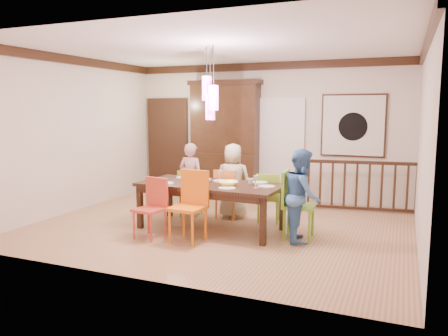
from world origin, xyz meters
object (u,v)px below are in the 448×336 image
at_px(person_far_left, 191,179).
at_px(china_hutch, 225,139).
at_px(balustrade, 357,185).
at_px(chair_end_right, 299,200).
at_px(person_end_right, 302,195).
at_px(dining_table, 211,188).
at_px(chair_far_left, 191,189).
at_px(person_far_mid, 233,181).

bearing_deg(person_far_left, china_hutch, -84.85).
bearing_deg(balustrade, chair_end_right, -113.31).
bearing_deg(china_hutch, person_end_right, -48.91).
height_order(china_hutch, balustrade, china_hutch).
relative_size(dining_table, chair_end_right, 2.31).
relative_size(chair_far_left, chair_end_right, 0.82).
bearing_deg(person_far_left, chair_end_right, 164.03).
height_order(dining_table, balustrade, balustrade).
distance_m(person_far_left, person_end_right, 2.40).
distance_m(dining_table, person_end_right, 1.49).
distance_m(dining_table, chair_end_right, 1.43).
distance_m(chair_far_left, person_end_right, 2.35).
bearing_deg(person_end_right, dining_table, 71.48).
bearing_deg(chair_far_left, balustrade, -157.99).
xyz_separation_m(chair_end_right, balustrade, (0.61, 2.19, -0.08)).
height_order(person_far_mid, person_end_right, person_end_right).
bearing_deg(person_end_right, person_far_mid, 41.15).
xyz_separation_m(dining_table, china_hutch, (-0.81, 2.58, 0.60)).
height_order(chair_end_right, person_far_mid, person_far_mid).
relative_size(chair_end_right, person_far_left, 0.77).
distance_m(chair_end_right, balustrade, 2.28).
relative_size(chair_far_left, person_end_right, 0.62).
distance_m(chair_far_left, balustrade, 3.14).
distance_m(chair_far_left, china_hutch, 2.01).
distance_m(balustrade, person_end_right, 2.36).
distance_m(dining_table, person_far_mid, 0.86).
bearing_deg(balustrade, chair_far_left, -159.11).
bearing_deg(china_hutch, balustrade, -6.93).
xyz_separation_m(person_far_left, person_far_mid, (0.80, 0.06, 0.00)).
height_order(chair_far_left, balustrade, balustrade).
relative_size(person_far_left, person_end_right, 0.97).
xyz_separation_m(dining_table, person_end_right, (1.49, -0.06, 0.01)).
bearing_deg(person_far_left, chair_far_left, 116.80).
bearing_deg(person_far_left, dining_table, 136.45).
distance_m(chair_end_right, person_end_right, 0.15).
bearing_deg(balustrade, person_far_mid, -153.11).
distance_m(dining_table, person_far_left, 1.10).
xyz_separation_m(dining_table, person_far_mid, (0.05, 0.86, -0.01)).
xyz_separation_m(chair_end_right, person_far_left, (-2.18, 0.76, 0.08)).
height_order(dining_table, person_end_right, person_end_right).
height_order(china_hutch, person_far_mid, china_hutch).
relative_size(dining_table, person_far_mid, 1.77).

